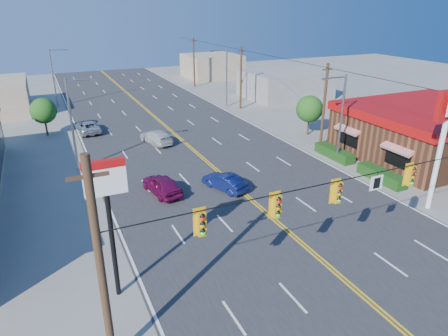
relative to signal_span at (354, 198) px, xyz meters
name	(u,v)px	position (x,y,z in m)	size (l,w,h in m)	color
ground	(344,281)	(0.12, 0.00, -4.89)	(160.00, 160.00, 0.00)	gray
road	(202,158)	(0.12, 20.00, -4.86)	(20.00, 120.00, 0.06)	#2D2D30
signal_span	(354,198)	(0.00, 0.00, 0.00)	(24.32, 0.34, 9.00)	#47301E
kfc	(427,131)	(20.02, 12.00, -2.51)	(16.30, 12.40, 4.70)	brown
kfc_pylon	(445,126)	(11.12, 4.00, 1.16)	(2.20, 0.36, 8.50)	white
pizza_hut_sign	(108,202)	(-10.88, 4.00, 0.30)	(1.90, 0.30, 6.85)	black
streetlight_se	(340,114)	(10.91, 14.00, -0.37)	(2.55, 0.25, 8.00)	gray
streetlight_ne	(225,75)	(10.91, 38.00, -0.37)	(2.55, 0.25, 8.00)	gray
streetlight_sw	(74,120)	(-10.67, 22.00, -0.37)	(2.55, 0.25, 8.00)	gray
streetlight_nw	(55,75)	(-10.67, 48.00, -0.37)	(2.55, 0.25, 8.00)	gray
utility_pole_near	(324,107)	(12.32, 18.00, -0.69)	(0.28, 0.28, 8.40)	#47301E
utility_pole_mid	(241,78)	(12.32, 36.00, -0.69)	(0.28, 0.28, 8.40)	#47301E
utility_pole_far	(194,62)	(12.32, 54.00, -0.69)	(0.28, 0.28, 8.40)	#47301E
tree_kfc_rear	(309,109)	(13.62, 22.00, -1.95)	(2.94, 2.94, 4.41)	#47301E
tree_west	(43,111)	(-12.88, 34.00, -2.09)	(2.80, 2.80, 4.20)	#47301E
bld_east_mid	(285,84)	(22.12, 40.00, -2.89)	(12.00, 10.00, 4.00)	gray
bld_east_far	(212,66)	(19.12, 62.00, -2.69)	(10.00, 10.00, 4.40)	tan
car_magenta	(162,185)	(-5.56, 14.13, -4.15)	(1.73, 4.30, 1.47)	#650B3C
car_blue	(225,182)	(-0.90, 12.79, -4.23)	(1.38, 3.96, 1.30)	#0D164C
car_white	(156,137)	(-2.63, 26.14, -4.20)	(1.92, 4.73, 1.37)	#BEBEBE
car_silver	(88,127)	(-8.55, 33.02, -4.23)	(2.19, 4.75, 1.32)	#B9BABF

